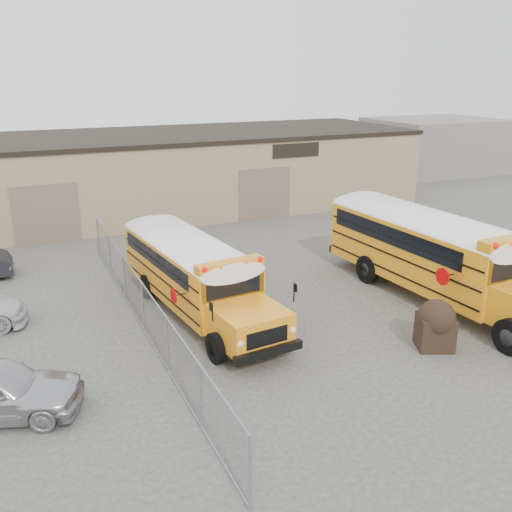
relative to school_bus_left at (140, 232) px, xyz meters
name	(u,v)px	position (x,y,z in m)	size (l,w,h in m)	color
ground	(344,335)	(4.51, -9.64, -1.59)	(120.00, 120.00, 0.00)	#403E3B
warehouse	(173,170)	(4.51, 10.35, 0.78)	(30.20, 10.20, 4.67)	#937A5A
chainlink_fence	(143,306)	(-1.49, -6.64, -0.69)	(0.07, 18.07, 1.81)	gray
distant_building_right	(434,145)	(28.51, 14.36, 0.61)	(10.00, 8.00, 4.40)	gray
school_bus_left	(140,232)	(0.00, 0.00, 0.00)	(3.35, 9.61, 2.76)	orange
school_bus_right	(333,211)	(9.06, -1.28, 0.31)	(3.58, 11.41, 3.29)	orange
tarp_bundle	(436,324)	(6.63, -11.56, -0.77)	(1.38, 1.32, 1.62)	black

